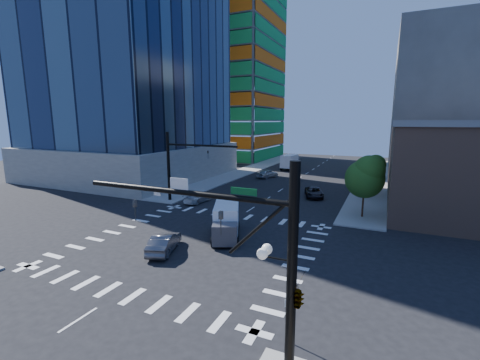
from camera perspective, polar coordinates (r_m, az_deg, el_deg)
The scene contains 17 objects.
ground at distance 28.76m, azimuth -7.57°, elevation -11.12°, with size 160.00×160.00×0.00m, color black.
road_markings at distance 28.76m, azimuth -7.57°, elevation -11.11°, with size 20.00×20.00×0.01m, color silver.
sidewalk_ne at distance 63.46m, azimuth 22.49°, elevation 0.17°, with size 5.00×60.00×0.15m, color #999591.
sidewalk_nw at distance 68.90m, azimuth 1.28°, elevation 1.73°, with size 5.00×60.00×0.15m, color #999591.
construction_building at distance 95.32m, azimuth -1.85°, elevation 18.95°, with size 25.16×34.50×70.60m.
bg_building_ne at distance 78.65m, azimuth 34.50°, elevation 11.19°, with size 24.00×30.00×28.00m, color #5F5B55.
signal_mast_se at distance 12.94m, azimuth 5.25°, elevation -14.88°, with size 10.51×2.48×9.00m.
signal_mast_nw at distance 42.20m, azimuth -10.99°, elevation 3.41°, with size 10.20×0.40×9.00m.
tree_south at distance 36.97m, azimuth 21.50°, elevation 0.63°, with size 4.16×4.16×6.82m.
tree_north at distance 48.93m, azimuth 22.62°, elevation 1.96°, with size 3.54×3.52×5.78m.
no_parking_sign at distance 16.78m, azimuth 8.45°, elevation -22.74°, with size 0.30×0.06×2.20m.
car_nb_far at distance 46.08m, azimuth 13.00°, elevation -2.15°, with size 2.28×4.95×1.38m, color black.
car_sb_near at distance 42.39m, azimuth -7.52°, elevation -3.11°, with size 1.83×4.51×1.31m, color silver.
car_sb_mid at distance 60.41m, azimuth 4.88°, elevation 1.15°, with size 1.90×4.72×1.61m, color silver.
car_sb_cross at distance 27.36m, azimuth -13.34°, elevation -10.75°, with size 1.62×4.65×1.53m, color #515056.
box_truck_near at distance 29.40m, azimuth -2.49°, elevation -7.87°, with size 4.43×6.04×2.92m.
box_truck_far at distance 71.63m, azimuth 9.03°, elevation 3.05°, with size 3.02×6.40×3.28m.
Camera 1 is at (14.40, -22.56, 10.54)m, focal length 24.00 mm.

